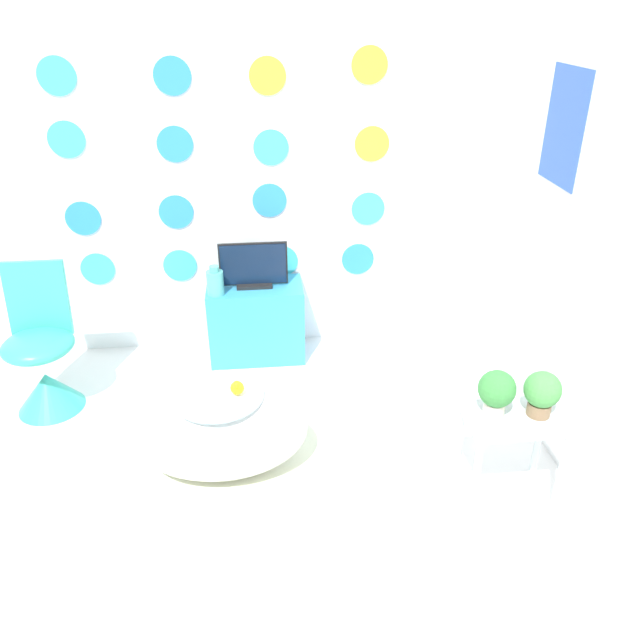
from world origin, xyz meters
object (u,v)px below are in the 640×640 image
Objects in this scene: tv at (254,267)px; vase at (215,282)px; potted_plant_left at (497,391)px; chair at (44,366)px; potted_plant_right at (542,392)px; bathtub at (221,430)px.

tv is 2.26× the size of vase.
potted_plant_left is at bearing -53.32° from tv.
chair is at bearing 157.06° from potted_plant_left.
potted_plant_right is at bearing -3.98° from potted_plant_left.
potted_plant_right is at bearing -12.92° from bathtub.
chair is 2.00× the size of tv.
potted_plant_right is (1.22, -1.39, -0.06)m from tv.
tv is at bearing 20.69° from chair.
potted_plant_left is 0.20m from potted_plant_right.
chair is at bearing 147.86° from bathtub.
potted_plant_left is at bearing -14.35° from bathtub.
chair reaches higher than vase.
vase is at bearing 20.00° from chair.
potted_plant_right is at bearing -41.58° from vase.
tv reaches higher than potted_plant_left.
bathtub is 3.76× the size of potted_plant_left.
tv is 1.72m from potted_plant_left.
bathtub is at bearing -87.50° from vase.
bathtub is 3.94× the size of potted_plant_right.
tv is at bearing 23.45° from vase.
chair is 1.31m from tv.
potted_plant_left is 1.05× the size of potted_plant_right.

